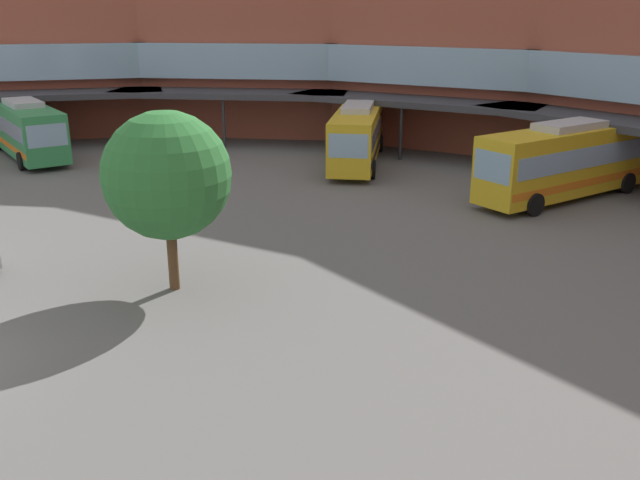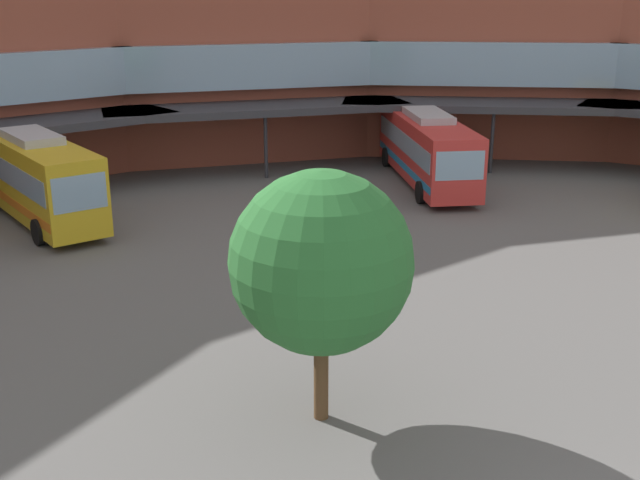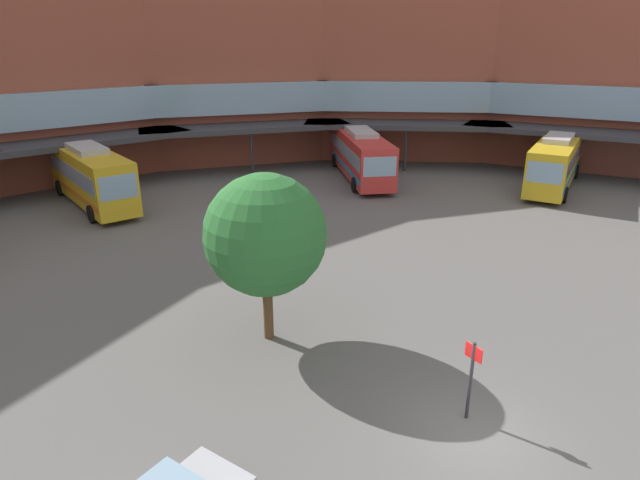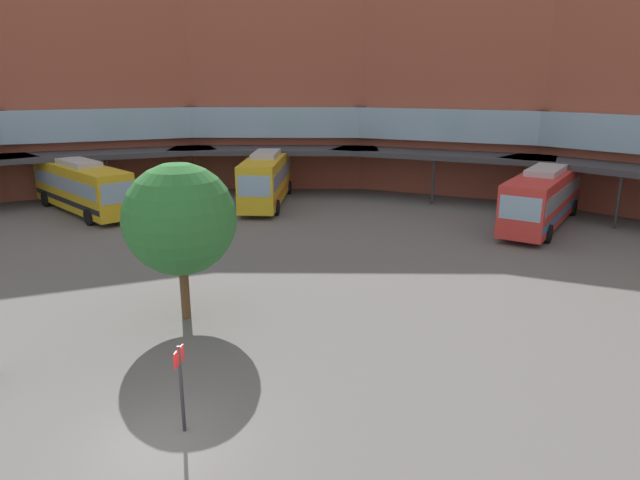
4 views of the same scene
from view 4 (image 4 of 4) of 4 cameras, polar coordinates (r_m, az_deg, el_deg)
The scene contains 7 objects.
ground_plane at distance 16.24m, azimuth -15.79°, elevation -19.33°, with size 126.91×126.91×0.00m, color #605E5B.
station_building at distance 32.37m, azimuth 7.79°, elevation 14.52°, with size 83.18×50.43×17.74m.
bus_0 at distance 42.93m, azimuth -5.42°, elevation 6.31°, with size 6.08×11.16×3.96m.
bus_3 at distance 43.34m, azimuth -23.00°, elevation 5.04°, with size 11.62×6.70×3.73m.
bus_5 at distance 39.04m, azimuth 21.65°, elevation 4.13°, with size 4.51×12.21×3.78m.
plaza_tree at distance 22.13m, azimuth -14.01°, elevation 2.05°, with size 4.33×4.33×6.24m.
stop_sign_post at distance 15.81m, azimuth -13.91°, elevation -13.57°, with size 0.19×0.59×2.53m.
Camera 4 is at (8.87, -9.97, 9.25)m, focal length 31.62 mm.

